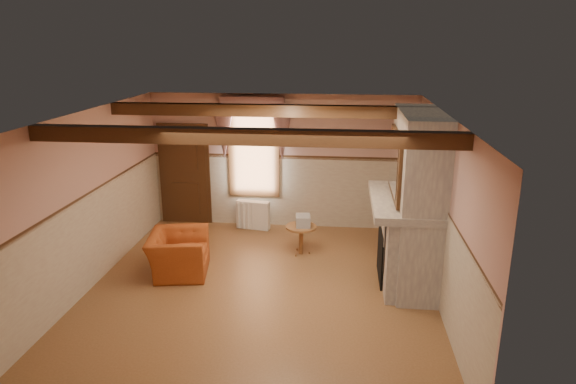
# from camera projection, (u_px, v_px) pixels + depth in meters

# --- Properties ---
(floor) EXTENTS (5.50, 6.00, 0.01)m
(floor) POSITION_uv_depth(u_px,v_px,m) (261.00, 289.00, 8.25)
(floor) COLOR brown
(floor) RESTS_ON ground
(ceiling) EXTENTS (5.50, 6.00, 0.01)m
(ceiling) POSITION_uv_depth(u_px,v_px,m) (258.00, 115.00, 7.45)
(ceiling) COLOR silver
(ceiling) RESTS_ON wall_back
(wall_back) EXTENTS (5.50, 0.02, 2.80)m
(wall_back) POSITION_uv_depth(u_px,v_px,m) (283.00, 161.00, 10.71)
(wall_back) COLOR tan
(wall_back) RESTS_ON floor
(wall_front) EXTENTS (5.50, 0.02, 2.80)m
(wall_front) POSITION_uv_depth(u_px,v_px,m) (211.00, 302.00, 4.99)
(wall_front) COLOR tan
(wall_front) RESTS_ON floor
(wall_left) EXTENTS (0.02, 6.00, 2.80)m
(wall_left) POSITION_uv_depth(u_px,v_px,m) (89.00, 200.00, 8.13)
(wall_left) COLOR tan
(wall_left) RESTS_ON floor
(wall_right) EXTENTS (0.02, 6.00, 2.80)m
(wall_right) POSITION_uv_depth(u_px,v_px,m) (444.00, 212.00, 7.57)
(wall_right) COLOR tan
(wall_right) RESTS_ON floor
(wainscot) EXTENTS (5.50, 6.00, 1.50)m
(wainscot) POSITION_uv_depth(u_px,v_px,m) (260.00, 245.00, 8.04)
(wainscot) COLOR #C0B59A
(wainscot) RESTS_ON floor
(chair_rail) EXTENTS (5.50, 6.00, 0.08)m
(chair_rail) POSITION_uv_depth(u_px,v_px,m) (260.00, 200.00, 7.82)
(chair_rail) COLOR black
(chair_rail) RESTS_ON wainscot
(firebox) EXTENTS (0.20, 0.95, 0.90)m
(firebox) POSITION_uv_depth(u_px,v_px,m) (386.00, 253.00, 8.49)
(firebox) COLOR black
(firebox) RESTS_ON floor
(armchair) EXTENTS (1.11, 1.22, 0.70)m
(armchair) POSITION_uv_depth(u_px,v_px,m) (178.00, 254.00, 8.72)
(armchair) COLOR #994219
(armchair) RESTS_ON floor
(side_table) EXTENTS (0.68, 0.68, 0.55)m
(side_table) POSITION_uv_depth(u_px,v_px,m) (301.00, 240.00, 9.52)
(side_table) COLOR brown
(side_table) RESTS_ON floor
(book_stack) EXTENTS (0.30, 0.35, 0.20)m
(book_stack) POSITION_uv_depth(u_px,v_px,m) (303.00, 221.00, 9.43)
(book_stack) COLOR #B7AD8C
(book_stack) RESTS_ON side_table
(radiator) EXTENTS (0.72, 0.29, 0.60)m
(radiator) POSITION_uv_depth(u_px,v_px,m) (253.00, 215.00, 10.80)
(radiator) COLOR white
(radiator) RESTS_ON floor
(bowl) EXTENTS (0.31, 0.31, 0.08)m
(bowl) POSITION_uv_depth(u_px,v_px,m) (403.00, 192.00, 8.39)
(bowl) COLOR brown
(bowl) RESTS_ON mantel
(mantel_clock) EXTENTS (0.14, 0.24, 0.20)m
(mantel_clock) POSITION_uv_depth(u_px,v_px,m) (400.00, 179.00, 8.92)
(mantel_clock) COLOR black
(mantel_clock) RESTS_ON mantel
(oil_lamp) EXTENTS (0.11, 0.11, 0.28)m
(oil_lamp) POSITION_uv_depth(u_px,v_px,m) (403.00, 185.00, 8.37)
(oil_lamp) COLOR gold
(oil_lamp) RESTS_ON mantel
(candle_red) EXTENTS (0.06, 0.06, 0.16)m
(candle_red) POSITION_uv_depth(u_px,v_px,m) (408.00, 201.00, 7.76)
(candle_red) COLOR #B31D16
(candle_red) RESTS_ON mantel
(jar_yellow) EXTENTS (0.06, 0.06, 0.12)m
(jar_yellow) POSITION_uv_depth(u_px,v_px,m) (408.00, 204.00, 7.69)
(jar_yellow) COLOR gold
(jar_yellow) RESTS_ON mantel
(fireplace) EXTENTS (0.85, 2.00, 2.80)m
(fireplace) POSITION_uv_depth(u_px,v_px,m) (416.00, 200.00, 8.17)
(fireplace) COLOR gray
(fireplace) RESTS_ON floor
(mantel) EXTENTS (1.05, 2.05, 0.12)m
(mantel) POSITION_uv_depth(u_px,v_px,m) (404.00, 202.00, 8.20)
(mantel) COLOR gray
(mantel) RESTS_ON fireplace
(overmantel_mirror) EXTENTS (0.06, 1.44, 1.04)m
(overmantel_mirror) POSITION_uv_depth(u_px,v_px,m) (395.00, 164.00, 8.05)
(overmantel_mirror) COLOR silver
(overmantel_mirror) RESTS_ON fireplace
(door) EXTENTS (1.10, 0.10, 2.10)m
(door) POSITION_uv_depth(u_px,v_px,m) (185.00, 176.00, 10.96)
(door) COLOR black
(door) RESTS_ON floor
(window) EXTENTS (1.06, 0.08, 2.02)m
(window) POSITION_uv_depth(u_px,v_px,m) (254.00, 149.00, 10.67)
(window) COLOR white
(window) RESTS_ON wall_back
(window_drapes) EXTENTS (1.30, 0.14, 1.40)m
(window_drapes) POSITION_uv_depth(u_px,v_px,m) (252.00, 121.00, 10.41)
(window_drapes) COLOR gray
(window_drapes) RESTS_ON wall_back
(ceiling_beam_front) EXTENTS (5.50, 0.18, 0.20)m
(ceiling_beam_front) POSITION_uv_depth(u_px,v_px,m) (243.00, 137.00, 6.33)
(ceiling_beam_front) COLOR black
(ceiling_beam_front) RESTS_ON ceiling
(ceiling_beam_back) EXTENTS (5.50, 0.18, 0.20)m
(ceiling_beam_back) POSITION_uv_depth(u_px,v_px,m) (270.00, 111.00, 8.62)
(ceiling_beam_back) COLOR black
(ceiling_beam_back) RESTS_ON ceiling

